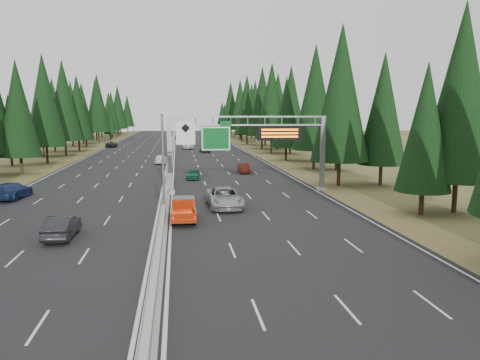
% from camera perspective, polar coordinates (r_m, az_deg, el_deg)
% --- Properties ---
extents(road, '(32.00, 260.00, 0.08)m').
position_cam_1_polar(road, '(92.57, -8.34, 3.03)').
color(road, black).
rests_on(road, ground).
extents(shoulder_right, '(3.60, 260.00, 0.06)m').
position_cam_1_polar(shoulder_right, '(94.05, 2.58, 3.18)').
color(shoulder_right, olive).
rests_on(shoulder_right, ground).
extents(shoulder_left, '(3.60, 260.00, 0.06)m').
position_cam_1_polar(shoulder_left, '(94.48, -19.21, 2.76)').
color(shoulder_left, brown).
rests_on(shoulder_left, ground).
extents(median_barrier, '(0.70, 260.00, 0.85)m').
position_cam_1_polar(median_barrier, '(92.54, -8.35, 3.26)').
color(median_barrier, '#979792').
rests_on(median_barrier, road).
extents(sign_gantry, '(16.75, 0.98, 7.80)m').
position_cam_1_polar(sign_gantry, '(47.82, 1.73, 4.69)').
color(sign_gantry, slate).
rests_on(sign_gantry, road).
extents(hov_sign_pole, '(2.80, 0.50, 8.00)m').
position_cam_1_polar(hov_sign_pole, '(37.34, -8.48, 2.81)').
color(hov_sign_pole, slate).
rests_on(hov_sign_pole, road).
extents(tree_row_right, '(12.23, 241.08, 18.91)m').
position_cam_1_polar(tree_row_right, '(82.06, 7.03, 9.20)').
color(tree_row_right, black).
rests_on(tree_row_right, ground).
extents(tree_row_left, '(11.96, 242.10, 19.00)m').
position_cam_1_polar(tree_row_left, '(87.83, -23.12, 8.35)').
color(tree_row_left, black).
rests_on(tree_row_left, ground).
extents(silver_minivan, '(3.09, 6.24, 1.70)m').
position_cam_1_polar(silver_minivan, '(40.34, -1.92, -2.16)').
color(silver_minivan, '#999A9E').
rests_on(silver_minivan, road).
extents(red_pickup, '(1.80, 5.03, 1.64)m').
position_cam_1_polar(red_pickup, '(35.96, -6.93, -3.39)').
color(red_pickup, black).
rests_on(red_pickup, road).
extents(car_ahead_green, '(1.73, 3.88, 1.30)m').
position_cam_1_polar(car_ahead_green, '(58.01, -5.76, 0.76)').
color(car_ahead_green, '#125239').
rests_on(car_ahead_green, road).
extents(car_ahead_dkred, '(1.36, 3.88, 1.28)m').
position_cam_1_polar(car_ahead_dkred, '(63.71, 0.45, 1.45)').
color(car_ahead_dkred, '#571B0C').
rests_on(car_ahead_dkred, road).
extents(car_ahead_dkgrey, '(2.17, 4.71, 1.33)m').
position_cam_1_polar(car_ahead_dkgrey, '(97.70, -4.30, 3.77)').
color(car_ahead_dkgrey, black).
rests_on(car_ahead_dkgrey, road).
extents(car_ahead_white, '(2.71, 5.56, 1.52)m').
position_cam_1_polar(car_ahead_white, '(107.55, -6.40, 4.19)').
color(car_ahead_white, silver).
rests_on(car_ahead_white, road).
extents(car_ahead_far, '(2.01, 4.52, 1.51)m').
position_cam_1_polar(car_ahead_far, '(150.59, -7.54, 5.28)').
color(car_ahead_far, black).
rests_on(car_ahead_far, road).
extents(car_onc_near, '(1.62, 4.56, 1.50)m').
position_cam_1_polar(car_onc_near, '(32.64, -20.89, -5.34)').
color(car_onc_near, black).
rests_on(car_onc_near, road).
extents(car_onc_blue, '(2.72, 5.62, 1.58)m').
position_cam_1_polar(car_onc_blue, '(49.33, -26.04, -1.17)').
color(car_onc_blue, navy).
rests_on(car_onc_blue, road).
extents(car_onc_white, '(2.05, 4.59, 1.53)m').
position_cam_1_polar(car_onc_white, '(76.27, -9.61, 2.54)').
color(car_onc_white, white).
rests_on(car_onc_white, road).
extents(car_onc_far, '(2.42, 5.01, 1.38)m').
position_cam_1_polar(car_onc_far, '(116.61, -15.39, 4.22)').
color(car_onc_far, black).
rests_on(car_onc_far, road).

